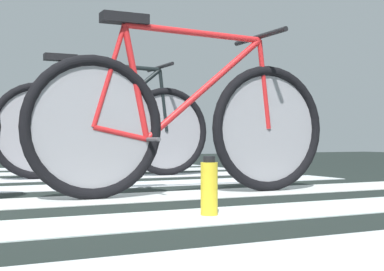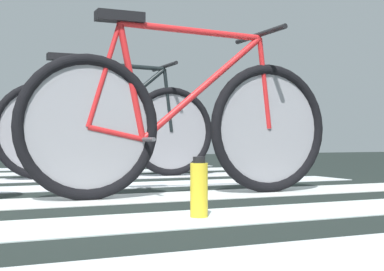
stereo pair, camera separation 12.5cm
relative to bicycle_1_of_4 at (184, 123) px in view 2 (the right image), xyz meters
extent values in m
cube|color=silver|center=(-0.93, -0.77, -0.38)|extent=(5.20, 0.44, 0.00)
cube|color=silver|center=(-0.80, 0.00, -0.38)|extent=(5.20, 0.44, 0.00)
torus|color=black|center=(-0.51, 0.01, -0.03)|extent=(0.72, 0.07, 0.72)
torus|color=black|center=(0.51, -0.01, -0.03)|extent=(0.72, 0.07, 0.72)
cylinder|color=gray|center=(-0.51, 0.01, -0.03)|extent=(0.61, 0.02, 0.61)
cylinder|color=gray|center=(0.51, -0.01, -0.03)|extent=(0.61, 0.02, 0.61)
cylinder|color=red|center=(0.05, 0.00, 0.48)|extent=(0.80, 0.05, 0.05)
cylinder|color=red|center=(0.11, 0.00, 0.19)|extent=(0.70, 0.05, 0.59)
cylinder|color=red|center=(-0.29, 0.01, 0.20)|extent=(0.15, 0.04, 0.59)
cylinder|color=red|center=(-0.37, 0.01, -0.06)|extent=(0.29, 0.03, 0.09)
cylinder|color=red|center=(-0.43, 0.01, 0.23)|extent=(0.18, 0.03, 0.53)
cylinder|color=red|center=(0.48, -0.01, 0.22)|extent=(0.09, 0.03, 0.50)
cube|color=black|center=(-0.35, 0.01, 0.52)|extent=(0.24, 0.09, 0.05)
cylinder|color=black|center=(0.45, -0.01, 0.49)|extent=(0.04, 0.52, 0.03)
cylinder|color=#4C4C51|center=(-0.23, 0.00, -0.09)|extent=(0.03, 0.34, 0.02)
torus|color=black|center=(-0.47, 1.52, -0.03)|extent=(0.72, 0.07, 0.72)
torus|color=black|center=(0.55, 1.50, -0.03)|extent=(0.72, 0.07, 0.72)
cylinder|color=gray|center=(-0.47, 1.52, -0.03)|extent=(0.61, 0.02, 0.61)
cylinder|color=gray|center=(0.55, 1.50, -0.03)|extent=(0.61, 0.02, 0.61)
cylinder|color=black|center=(0.09, 1.51, 0.48)|extent=(0.80, 0.05, 0.05)
cylinder|color=black|center=(0.15, 1.51, 0.19)|extent=(0.70, 0.05, 0.59)
cylinder|color=black|center=(-0.25, 1.52, 0.20)|extent=(0.15, 0.04, 0.59)
cylinder|color=black|center=(-0.33, 1.52, -0.06)|extent=(0.29, 0.03, 0.09)
cylinder|color=black|center=(-0.39, 1.52, 0.23)|extent=(0.18, 0.03, 0.53)
cylinder|color=black|center=(0.52, 1.50, 0.22)|extent=(0.09, 0.03, 0.50)
cube|color=black|center=(-0.31, 1.52, 0.52)|extent=(0.24, 0.10, 0.05)
cylinder|color=black|center=(0.49, 1.50, 0.49)|extent=(0.04, 0.52, 0.03)
cylinder|color=#4C4C51|center=(-0.19, 1.52, -0.09)|extent=(0.03, 0.34, 0.02)
cylinder|color=gold|center=(-0.27, -0.75, -0.28)|extent=(0.07, 0.07, 0.21)
cylinder|color=black|center=(-0.27, -0.75, -0.16)|extent=(0.05, 0.05, 0.02)
camera|label=1|loc=(-1.31, -2.69, -0.08)|focal=52.87mm
camera|label=2|loc=(-1.19, -2.69, -0.08)|focal=52.87mm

